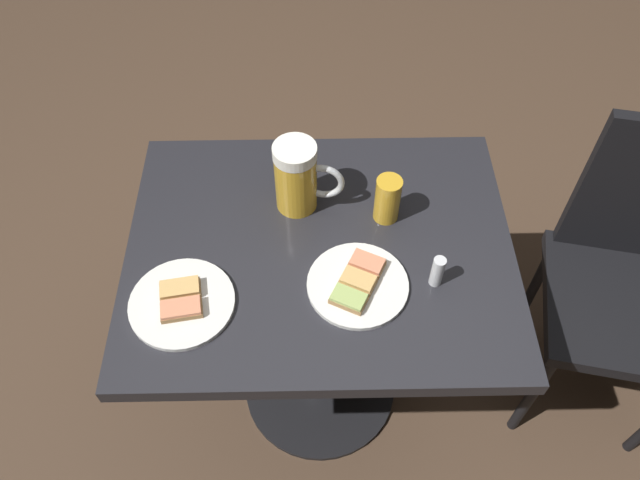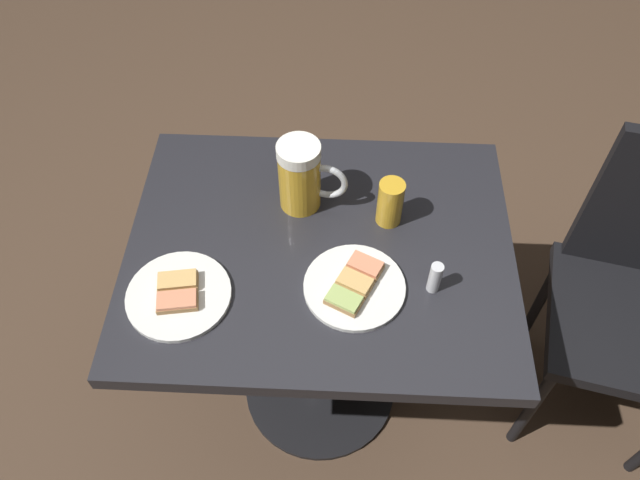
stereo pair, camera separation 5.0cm
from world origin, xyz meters
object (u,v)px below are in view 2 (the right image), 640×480
plate_far (178,294)px  cafe_chair (640,287)px  plate_near (354,286)px  beer_mug (302,176)px  beer_glass_small (390,203)px  salt_shaker (435,278)px

plate_far → cafe_chair: 1.06m
plate_near → plate_far: bearing=96.0°
plate_far → beer_mug: size_ratio=1.22×
beer_glass_small → cafe_chair: 0.66m
beer_mug → beer_glass_small: 0.19m
plate_near → cafe_chair: size_ratio=0.23×
beer_mug → plate_near: bearing=-151.9°
plate_near → plate_far: (-0.04, 0.34, -0.00)m
beer_mug → plate_far: bearing=138.3°
beer_glass_small → cafe_chair: cafe_chair is taller
plate_near → beer_glass_small: 0.20m
beer_mug → cafe_chair: size_ratio=0.19×
plate_near → salt_shaker: 0.16m
salt_shaker → cafe_chair: 0.60m
plate_far → salt_shaker: bearing=-85.1°
plate_far → beer_glass_small: 0.47m
plate_far → beer_mug: 0.35m
plate_far → beer_mug: bearing=-41.7°
beer_glass_small → salt_shaker: (-0.17, -0.08, -0.02)m
beer_mug → cafe_chair: cafe_chair is taller
beer_glass_small → cafe_chair: size_ratio=0.12×
plate_near → beer_glass_small: beer_glass_small is taller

